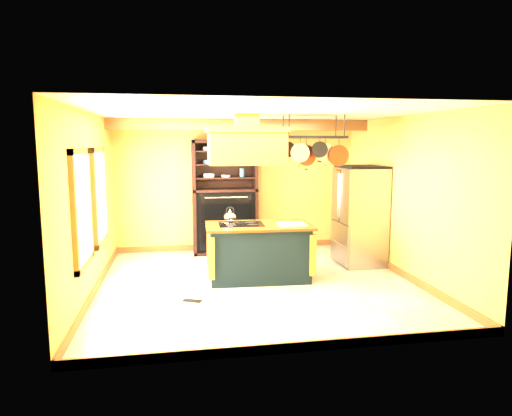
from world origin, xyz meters
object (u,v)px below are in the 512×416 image
object	(u,v)px
range_hood	(247,144)
pot_rack	(314,145)
kitchen_island	(259,251)
refrigerator	(359,218)
hutch	(225,210)

from	to	relation	value
range_hood	pot_rack	size ratio (longest dim) A/B	1.15
kitchen_island	refrigerator	xyz separation A→B (m)	(2.02, 0.65, 0.40)
hutch	kitchen_island	bearing A→B (deg)	-79.81
kitchen_island	hutch	xyz separation A→B (m)	(-0.36, 2.00, 0.42)
range_hood	kitchen_island	bearing A→B (deg)	0.25
kitchen_island	refrigerator	distance (m)	2.16
range_hood	refrigerator	xyz separation A→B (m)	(2.22, 0.65, -1.35)
range_hood	refrigerator	distance (m)	2.68
hutch	refrigerator	bearing A→B (deg)	-29.47
kitchen_island	refrigerator	bearing A→B (deg)	20.25
range_hood	refrigerator	world-z (taller)	range_hood
hutch	range_hood	bearing A→B (deg)	-85.39
kitchen_island	range_hood	world-z (taller)	range_hood
kitchen_island	refrigerator	world-z (taller)	refrigerator
kitchen_island	hutch	size ratio (longest dim) A/B	0.77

